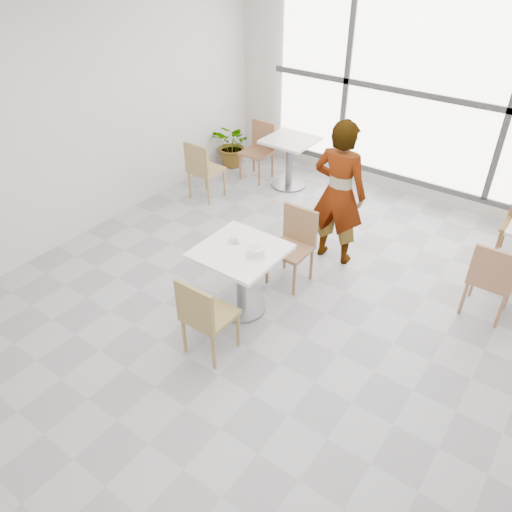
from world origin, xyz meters
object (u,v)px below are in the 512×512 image
Objects in this scene: person at (339,193)px; bg_table_left at (290,156)px; plant_left at (234,145)px; bg_chair_left_near at (202,167)px; oatmeal_bowl at (256,251)px; bg_chair_right_near at (492,277)px; coffee_cup at (234,240)px; chair_far at (294,241)px; chair_near at (204,314)px; main_table at (241,268)px; bg_chair_left_far at (260,147)px.

person reaches higher than bg_table_left.
bg_chair_left_near is at bearing -72.66° from plant_left.
bg_chair_right_near is at bearing 35.43° from oatmeal_bowl.
bg_chair_right_near reaches higher than coffee_cup.
person is at bearing 174.87° from bg_chair_left_near.
oatmeal_bowl is 2.36m from bg_chair_right_near.
chair_far and bg_chair_right_near have the same top height.
chair_near is at bearing -55.37° from plant_left.
main_table is 0.30m from coffee_cup.
bg_chair_left_far is 4.03m from bg_chair_right_near.
chair_near is at bearing -61.71° from bg_chair_left_far.
oatmeal_bowl is at bearing -54.99° from bg_chair_left_far.
bg_chair_left_far reaches higher than main_table.
bg_chair_right_near reaches higher than bg_table_left.
person is at bearing -27.84° from plant_left.
bg_chair_left_near and bg_chair_right_near have the same top height.
bg_chair_left_near is at bearing 139.14° from coffee_cup.
chair_near reaches higher than main_table.
main_table is 1.07× the size of bg_table_left.
person is at bearing 84.36° from oatmeal_bowl.
coffee_cup is at bearing -59.14° from bg_chair_left_far.
chair_far reaches higher than main_table.
bg_chair_left_far is at bearing 120.86° from coffee_cup.
oatmeal_bowl is at bearing 35.43° from bg_chair_right_near.
main_table reaches higher than plant_left.
chair_near and bg_chair_left_far have the same top height.
chair_near is at bearing 81.39° from person.
coffee_cup reaches higher than bg_table_left.
bg_chair_left_near is (-2.11, 1.61, -0.29)m from oatmeal_bowl.
bg_table_left is at bearing -22.51° from bg_chair_right_near.
person is (0.18, 2.14, 0.36)m from chair_near.
main_table is at bearing -50.63° from plant_left.
bg_chair_right_near is (3.25, -1.35, 0.01)m from bg_table_left.
main_table is 0.79m from chair_far.
oatmeal_bowl is at bearing 142.67° from bg_chair_left_near.
bg_chair_right_near is at bearing 174.60° from person.
chair_near and chair_far have the same top height.
oatmeal_bowl reaches higher than coffee_cup.
bg_chair_left_far is at bearing -36.36° from person.
chair_near is (0.14, -0.72, -0.02)m from main_table.
person reaches higher than bg_chair_right_near.
bg_chair_right_near reaches higher than oatmeal_bowl.
coffee_cup reaches higher than main_table.
bg_chair_right_near reaches higher than plant_left.
plant_left is at bearing -31.66° from person.
chair_far and bg_chair_left_near have the same top height.
coffee_cup is at bearing 67.91° from person.
chair_near reaches higher than coffee_cup.
main_table is at bearing -26.80° from coffee_cup.
bg_chair_left_far reaches higher than coffee_cup.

